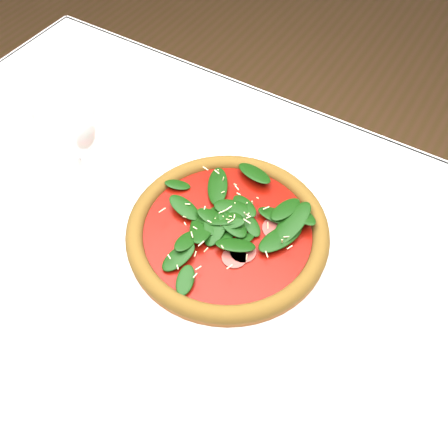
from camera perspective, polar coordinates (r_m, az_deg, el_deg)
The scene contains 5 objects.
ground at distance 1.44m, azimuth -2.67°, elevation -20.17°, with size 6.00×6.00×0.00m, color brown.
dining_table at distance 0.84m, azimuth -4.33°, elevation -7.21°, with size 1.21×0.81×0.75m.
plate at distance 0.76m, azimuth 0.41°, elevation -1.53°, with size 0.35×0.35×0.02m.
pizza at distance 0.74m, azimuth 0.42°, elevation -0.62°, with size 0.34×0.34×0.04m.
wine_glass at distance 0.74m, azimuth -17.44°, elevation 10.77°, with size 0.09×0.09×0.22m.
Camera 1 is at (0.27, -0.32, 1.38)m, focal length 40.00 mm.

